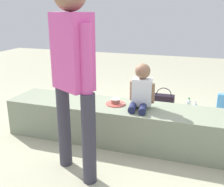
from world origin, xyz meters
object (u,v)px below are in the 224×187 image
at_px(cake_box_white, 116,115).
at_px(water_bottle_far_side, 188,105).
at_px(adult_standing, 73,64).
at_px(handbag_black_leather, 163,101).
at_px(water_bottle_near_gift, 194,110).
at_px(child_seated, 141,89).
at_px(cake_plate, 116,102).
at_px(party_cup_red, 166,114).

bearing_deg(cake_box_white, water_bottle_far_side, 33.62).
height_order(adult_standing, handbag_black_leather, adult_standing).
bearing_deg(water_bottle_near_gift, adult_standing, -118.74).
height_order(child_seated, water_bottle_near_gift, child_seated).
height_order(cake_plate, cake_box_white, cake_plate).
bearing_deg(water_bottle_near_gift, party_cup_red, -154.99).
xyz_separation_m(cake_plate, water_bottle_near_gift, (0.83, 0.97, -0.33)).
bearing_deg(child_seated, adult_standing, -119.36).
bearing_deg(water_bottle_near_gift, handbag_black_leather, 152.20).
xyz_separation_m(adult_standing, cake_plate, (0.12, 0.76, -0.57)).
xyz_separation_m(water_bottle_near_gift, handbag_black_leather, (-0.46, 0.24, -0.00)).
xyz_separation_m(child_seated, water_bottle_far_side, (0.45, 1.18, -0.54)).
bearing_deg(cake_box_white, handbag_black_leather, 51.09).
distance_m(water_bottle_near_gift, water_bottle_far_side, 0.20).
relative_size(child_seated, handbag_black_leather, 1.53).
height_order(child_seated, party_cup_red, child_seated).
relative_size(cake_plate, water_bottle_far_side, 1.06).
height_order(cake_plate, water_bottle_far_side, cake_plate).
bearing_deg(water_bottle_far_side, party_cup_red, -127.60).
relative_size(child_seated, party_cup_red, 4.05).
height_order(adult_standing, water_bottle_far_side, adult_standing).
distance_m(water_bottle_far_side, handbag_black_leather, 0.38).
distance_m(water_bottle_near_gift, party_cup_red, 0.40).
relative_size(water_bottle_far_side, cake_box_white, 0.71).
xyz_separation_m(child_seated, cake_box_white, (-0.47, 0.57, -0.58)).
bearing_deg(cake_box_white, child_seated, -50.38).
relative_size(adult_standing, water_bottle_near_gift, 7.08).
relative_size(cake_plate, party_cup_red, 1.88).
xyz_separation_m(child_seated, adult_standing, (-0.42, -0.74, 0.38)).
relative_size(adult_standing, handbag_black_leather, 5.30).
distance_m(adult_standing, cake_plate, 0.96).
bearing_deg(handbag_black_leather, cake_box_white, -128.91).
bearing_deg(water_bottle_far_side, adult_standing, -114.18).
height_order(child_seated, cake_box_white, child_seated).
bearing_deg(adult_standing, party_cup_red, 69.32).
distance_m(child_seated, water_bottle_near_gift, 1.25).
distance_m(adult_standing, party_cup_red, 1.93).
distance_m(child_seated, handbag_black_leather, 1.35).
bearing_deg(cake_plate, party_cup_red, 59.65).
distance_m(adult_standing, cake_box_white, 1.62).
xyz_separation_m(cake_plate, water_bottle_far_side, (0.74, 1.16, -0.35)).
bearing_deg(adult_standing, cake_plate, 81.05).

